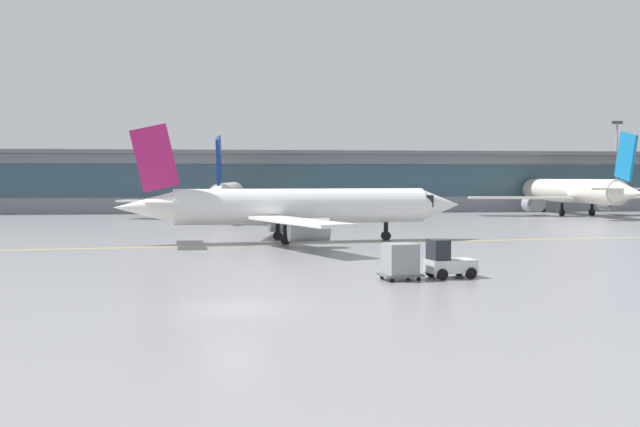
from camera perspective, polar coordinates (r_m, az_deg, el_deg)
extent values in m
plane|color=gray|center=(30.04, -6.77, -7.54)|extent=(400.00, 400.00, 0.00)
cube|color=yellow|center=(58.33, -1.29, -2.45)|extent=(109.43, 11.86, 0.01)
cube|color=#8C939E|center=(116.01, -6.50, 2.41)|extent=(176.43, 8.00, 9.00)
cube|color=#385666|center=(111.93, -6.51, 2.62)|extent=(169.37, 0.16, 5.04)
cube|color=slate|center=(114.58, -6.52, 4.81)|extent=(183.48, 11.00, 0.60)
cylinder|color=silver|center=(95.96, -7.33, 1.53)|extent=(4.52, 22.46, 3.10)
cone|color=silver|center=(108.93, -6.78, 1.69)|extent=(3.17, 3.90, 2.94)
cube|color=black|center=(106.46, -6.88, 1.87)|extent=(2.59, 2.94, 1.08)
cone|color=silver|center=(82.39, -8.10, 1.30)|extent=(2.94, 5.12, 2.63)
cube|color=silver|center=(95.15, -12.18, 0.96)|extent=(12.99, 7.05, 0.26)
cylinder|color=#999EA3|center=(96.15, -10.54, 0.48)|extent=(2.12, 3.40, 1.91)
cube|color=silver|center=(93.85, -2.59, 1.00)|extent=(13.09, 5.58, 0.26)
cylinder|color=#999EA3|center=(95.28, -4.13, 0.50)|extent=(2.12, 3.40, 1.91)
cube|color=navy|center=(83.37, -8.05, 4.20)|extent=(0.59, 4.19, 5.83)
cube|color=silver|center=(83.97, -9.56, 1.64)|extent=(4.69, 2.47, 0.22)
cube|color=silver|center=(83.55, -6.45, 1.65)|extent=(4.69, 2.47, 0.22)
cylinder|color=black|center=(103.82, -6.98, 0.32)|extent=(0.40, 0.40, 1.64)
cylinder|color=black|center=(103.84, -6.98, 0.10)|extent=(0.55, 0.85, 0.82)
cylinder|color=black|center=(94.43, -8.68, 0.06)|extent=(0.40, 0.40, 1.64)
cylinder|color=black|center=(94.45, -8.68, -0.19)|extent=(0.55, 0.85, 0.82)
cylinder|color=black|center=(94.09, -6.14, 0.06)|extent=(0.40, 0.40, 1.64)
cylinder|color=black|center=(94.11, -6.14, -0.19)|extent=(0.55, 0.85, 0.82)
cylinder|color=silver|center=(109.90, 19.28, 1.72)|extent=(4.45, 24.58, 3.40)
cone|color=silver|center=(122.67, 16.13, 1.87)|extent=(3.40, 4.21, 3.23)
cube|color=black|center=(120.20, 16.68, 2.05)|extent=(2.78, 3.17, 1.19)
cone|color=silver|center=(96.99, 23.44, 1.51)|extent=(3.12, 5.55, 2.89)
cube|color=silver|center=(104.28, 15.57, 1.21)|extent=(14.34, 6.39, 0.28)
cylinder|color=#999EA3|center=(106.85, 16.60, 0.72)|extent=(2.25, 3.68, 2.10)
cube|color=silver|center=(112.59, 23.65, 1.19)|extent=(14.28, 7.48, 0.28)
cylinder|color=#999EA3|center=(112.42, 22.03, 0.73)|extent=(2.25, 3.68, 2.10)
cube|color=#1472B2|center=(97.92, 23.16, 4.21)|extent=(0.56, 4.59, 6.40)
cube|color=silver|center=(96.94, 21.73, 1.84)|extent=(5.09, 2.61, 0.24)
cylinder|color=black|center=(117.59, 17.29, 0.55)|extent=(0.44, 0.44, 1.80)
cylinder|color=black|center=(117.61, 17.29, 0.33)|extent=(0.59, 0.92, 0.90)
cylinder|color=black|center=(107.14, 18.67, 0.31)|extent=(0.44, 0.44, 1.80)
cylinder|color=black|center=(107.16, 18.67, 0.07)|extent=(0.59, 0.92, 0.90)
cylinder|color=black|center=(109.34, 20.81, 0.33)|extent=(0.44, 0.44, 1.80)
cylinder|color=black|center=(109.36, 20.80, 0.09)|extent=(0.59, 0.92, 0.90)
cylinder|color=white|center=(60.12, -1.46, 0.60)|extent=(21.33, 5.13, 2.94)
cone|color=white|center=(63.61, 9.51, 0.68)|extent=(3.80, 3.14, 2.79)
cube|color=black|center=(62.76, 7.52, 1.00)|extent=(2.87, 2.55, 1.03)
cone|color=white|center=(59.05, -13.87, 0.47)|extent=(4.93, 2.97, 2.50)
cube|color=white|center=(67.27, -4.12, 0.14)|extent=(4.83, 12.39, 0.24)
cylinder|color=#999EA3|center=(65.13, -2.68, -0.66)|extent=(3.28, 2.13, 1.81)
cube|color=white|center=(52.46, -1.76, -0.62)|extent=(7.10, 12.25, 0.24)
cylinder|color=#999EA3|center=(55.13, -0.90, -1.30)|extent=(3.28, 2.13, 1.81)
cube|color=#B21E66|center=(59.00, -13.00, 4.34)|extent=(3.97, 0.72, 5.53)
cube|color=white|center=(61.17, -12.62, 0.98)|extent=(2.51, 4.51, 0.21)
cube|color=white|center=(56.86, -12.64, 0.84)|extent=(2.51, 4.51, 0.21)
cylinder|color=black|center=(62.07, 5.26, -1.42)|extent=(0.38, 0.38, 1.55)
cylinder|color=black|center=(62.10, 5.26, -1.78)|extent=(0.82, 0.55, 0.78)
cylinder|color=black|center=(61.90, -3.38, -1.43)|extent=(0.38, 0.38, 1.55)
cylinder|color=black|center=(61.93, -3.38, -1.78)|extent=(0.82, 0.55, 0.78)
cylinder|color=black|center=(57.99, -2.76, -1.71)|extent=(0.38, 0.38, 1.55)
cylinder|color=black|center=(58.02, -2.76, -2.10)|extent=(0.82, 0.55, 0.78)
cube|color=silver|center=(39.46, 10.36, -4.11)|extent=(2.81, 1.84, 0.70)
cube|color=#1E2328|center=(39.03, 9.39, -2.85)|extent=(1.10, 1.38, 1.10)
cylinder|color=black|center=(40.51, 10.98, -4.44)|extent=(0.63, 0.32, 0.60)
cylinder|color=black|center=(39.28, 11.93, -4.67)|extent=(0.63, 0.32, 0.60)
cylinder|color=black|center=(39.75, 8.80, -4.55)|extent=(0.63, 0.32, 0.60)
cylinder|color=black|center=(38.50, 9.69, -4.80)|extent=(0.63, 0.32, 0.60)
cube|color=#595B60|center=(38.27, 6.40, -4.86)|extent=(2.35, 1.95, 0.12)
cube|color=gray|center=(38.16, 6.40, -3.58)|extent=(1.84, 1.76, 1.60)
cylinder|color=black|center=(39.22, 7.01, -4.92)|extent=(0.23, 0.14, 0.22)
cylinder|color=black|center=(37.96, 7.86, -5.19)|extent=(0.23, 0.14, 0.22)
cylinder|color=black|center=(38.65, 4.96, -5.03)|extent=(0.23, 0.14, 0.22)
cylinder|color=black|center=(37.37, 5.75, -5.31)|extent=(0.23, 0.14, 0.22)
cylinder|color=gray|center=(124.85, 22.49, 3.38)|extent=(0.36, 0.36, 13.98)
cube|color=#3F3F42|center=(125.15, 22.55, 6.70)|extent=(1.80, 0.30, 0.50)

